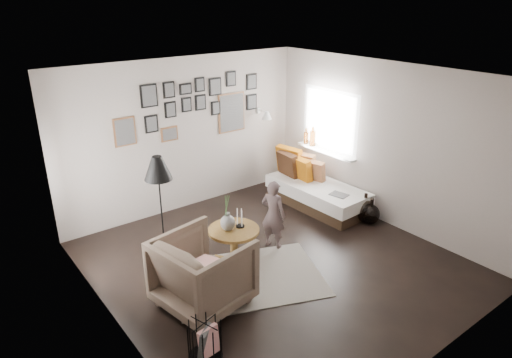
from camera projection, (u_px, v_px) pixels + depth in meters
ground at (275, 262)px, 6.44m from camera, size 4.80×4.80×0.00m
wall_back at (185, 135)px, 7.71m from camera, size 4.50×0.00×4.50m
wall_front at (444, 254)px, 4.19m from camera, size 4.50×0.00×4.50m
wall_left at (108, 227)px, 4.68m from camera, size 0.00×4.80×4.80m
wall_right at (385, 145)px, 7.22m from camera, size 0.00×4.80×4.80m
ceiling at (278, 77)px, 5.46m from camera, size 4.80×4.80×0.00m
door_left at (76, 208)px, 5.66m from camera, size 0.00×2.14×2.14m
window_right at (320, 147)px, 8.30m from camera, size 0.15×1.32×1.30m
gallery_wall at (199, 107)px, 7.69m from camera, size 2.74×0.03×1.08m
wall_sconce at (266, 115)px, 8.33m from camera, size 0.18×0.36×0.16m
rug at (248, 278)px, 6.08m from camera, size 2.30×1.98×0.01m
pedestal_table at (234, 248)px, 6.31m from camera, size 0.70×0.70×0.55m
vase at (228, 220)px, 6.11m from camera, size 0.20×0.20×0.50m
candles at (240, 218)px, 6.21m from camera, size 0.12×0.12×0.26m
daybed at (314, 190)px, 8.10m from camera, size 0.88×1.96×0.92m
magazine_on_daybed at (339, 195)px, 7.55m from camera, size 0.26×0.32×0.02m
armchair at (203, 272)px, 5.42m from camera, size 1.15×1.13×0.90m
armchair_cushion at (203, 267)px, 5.46m from camera, size 0.46×0.48×0.19m
floor_lamp at (158, 172)px, 5.92m from camera, size 0.37×0.37×1.59m
magazine_basket at (205, 340)px, 4.69m from camera, size 0.43×0.43×0.43m
demijohn_large at (365, 211)px, 7.54m from camera, size 0.33×0.33×0.50m
demijohn_small at (371, 214)px, 7.46m from camera, size 0.29×0.29×0.45m
child at (273, 215)px, 6.66m from camera, size 0.38×0.45×1.06m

